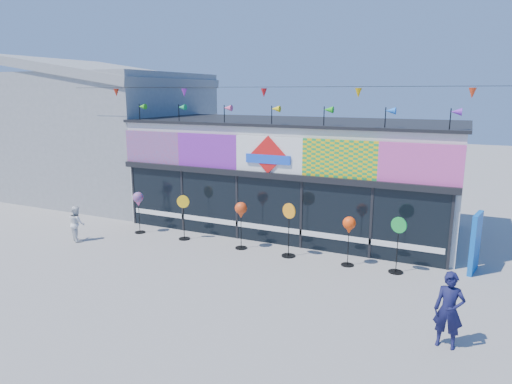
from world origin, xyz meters
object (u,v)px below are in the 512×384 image
Objects in this scene: blue_sign at (475,243)px; spinner_3 at (289,229)px; adult_man at (449,310)px; spinner_4 at (349,227)px; spinner_5 at (398,244)px; spinner_1 at (184,216)px; spinner_0 at (138,200)px; child at (77,223)px; spinner_2 at (241,212)px.

spinner_3 is (-5.35, -1.05, 0.03)m from blue_sign.
spinner_3 is 1.08× the size of adult_man.
spinner_4 is at bearing 0.67° from spinner_3.
spinner_5 is at bearing -143.06° from blue_sign.
spinner_1 is at bearing 179.70° from spinner_4.
spinner_0 is 2.25m from child.
spinner_3 is at bearing 148.31° from adult_man.
spinner_1 is at bearing -123.67° from child.
blue_sign is 1.16× the size of spinner_4.
blue_sign reaches higher than spinner_1.
blue_sign reaches higher than child.
child is (-3.33, -1.71, -0.22)m from spinner_1.
spinner_3 is at bearing -0.77° from spinner_1.
spinner_4 is at bearing -140.57° from child.
spinner_2 is 1.27× the size of child.
spinner_5 is 10.79m from child.
spinner_5 is (1.41, 0.04, -0.34)m from spinner_4.
spinner_4 is 0.95× the size of adult_man.
spinner_3 is at bearing -179.33° from spinner_4.
spinner_1 is 1.05× the size of spinner_4.
child is (-12.18, 1.91, -0.18)m from adult_man.
spinner_1 is at bearing -179.90° from spinner_5.
adult_man is at bearing -36.36° from spinner_3.
child is at bearing -152.77° from spinner_1.
spinner_4 is 1.46m from spinner_5.
spinner_3 reaches higher than spinner_4.
adult_man reaches higher than spinner_1.
blue_sign reaches higher than spinner_3.
blue_sign reaches higher than spinner_5.
spinner_2 is 0.91× the size of spinner_3.
child is (-12.68, -2.71, -0.26)m from blue_sign.
spinner_0 is 11.37m from adult_man.
spinner_4 is 0.91× the size of spinner_5.
adult_man is (8.85, -3.62, -0.04)m from spinner_1.
adult_man is (6.56, -3.61, -0.47)m from spinner_2.
spinner_3 is at bearing -178.86° from spinner_5.
spinner_5 is (5.03, 0.03, -0.39)m from spinner_2.
spinner_0 is 0.96× the size of adult_man.
spinner_0 is 5.94m from spinner_3.
spinner_4 is at bearing 133.99° from adult_man.
blue_sign reaches higher than spinner_4.
spinner_2 is at bearing 155.86° from adult_man.
spinner_3 is (4.00, -0.05, 0.07)m from spinner_1.
blue_sign is 5.45m from spinner_3.
spinner_0 reaches higher than child.
spinner_1 is 7.32m from spinner_5.
adult_man is at bearing -18.33° from spinner_0.
spinner_4 is (-3.44, -1.02, 0.33)m from blue_sign.
spinner_0 is 4.22m from spinner_2.
spinner_1 is 4.00m from spinner_3.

